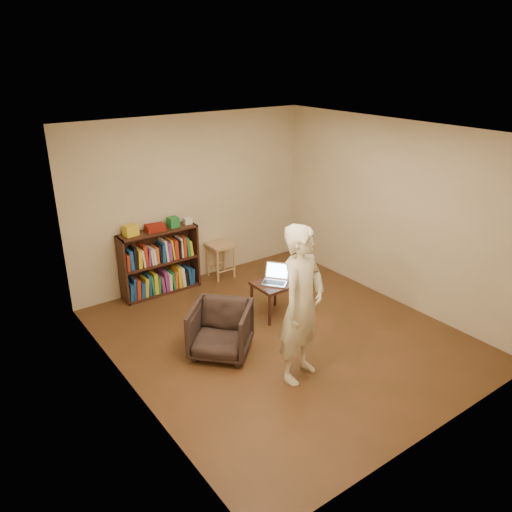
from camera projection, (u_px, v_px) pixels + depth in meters
floor at (281, 336)px, 6.49m from camera, size 4.50×4.50×0.00m
ceiling at (286, 132)px, 5.50m from camera, size 4.50×4.50×0.00m
wall_back at (192, 200)px, 7.68m from camera, size 4.00×0.00×4.00m
wall_left at (125, 284)px, 4.91m from camera, size 0.00×4.50×4.50m
wall_right at (394, 213)px, 7.07m from camera, size 0.00×4.50×4.50m
bookshelf at (160, 265)px, 7.52m from camera, size 1.20×0.30×1.00m
box_yellow at (131, 230)px, 7.06m from camera, size 0.21×0.16×0.16m
red_cloth at (155, 228)px, 7.27m from camera, size 0.29×0.22×0.09m
box_green at (173, 222)px, 7.41m from camera, size 0.15×0.15×0.15m
box_white at (188, 221)px, 7.56m from camera, size 0.13×0.13×0.09m
stool at (221, 250)px, 8.02m from camera, size 0.39×0.39×0.57m
armchair at (221, 330)px, 6.00m from camera, size 0.98×0.98×0.64m
side_table at (273, 289)px, 6.84m from camera, size 0.48×0.48×0.49m
laptop at (276, 278)px, 6.84m from camera, size 0.47×0.47×0.23m
person at (302, 305)px, 5.36m from camera, size 0.76×0.62×1.81m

